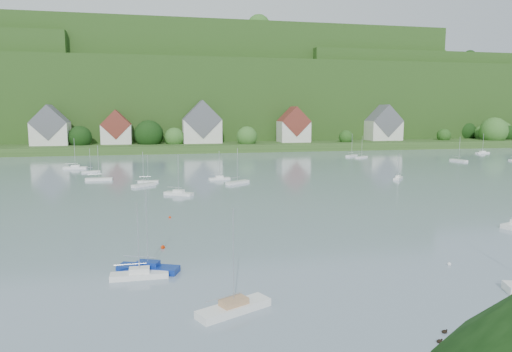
# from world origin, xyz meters

# --- Properties ---
(far_shore_strip) EXTENTS (600.00, 60.00, 3.00)m
(far_shore_strip) POSITION_xyz_m (0.00, 200.00, 1.50)
(far_shore_strip) COLOR #2E4D1D
(far_shore_strip) RESTS_ON ground
(forested_ridge) EXTENTS (620.00, 181.22, 69.89)m
(forested_ridge) POSITION_xyz_m (0.39, 268.57, 22.89)
(forested_ridge) COLOR #1C3C13
(forested_ridge) RESTS_ON ground
(village_building_0) EXTENTS (14.00, 10.40, 16.00)m
(village_building_0) POSITION_xyz_m (-55.00, 187.00, 9.51)
(village_building_0) COLOR silver
(village_building_0) RESTS_ON far_shore_strip
(village_building_1) EXTENTS (12.00, 9.36, 14.00)m
(village_building_1) POSITION_xyz_m (-30.00, 189.00, 8.75)
(village_building_1) COLOR silver
(village_building_1) RESTS_ON far_shore_strip
(village_building_2) EXTENTS (16.00, 11.44, 18.00)m
(village_building_2) POSITION_xyz_m (5.00, 188.00, 10.27)
(village_building_2) COLOR silver
(village_building_2) RESTS_ON far_shore_strip
(village_building_3) EXTENTS (13.00, 10.40, 15.50)m
(village_building_3) POSITION_xyz_m (45.00, 186.00, 9.43)
(village_building_3) COLOR silver
(village_building_3) RESTS_ON far_shore_strip
(village_building_4) EXTENTS (15.00, 10.40, 16.50)m
(village_building_4) POSITION_xyz_m (90.00, 190.00, 9.59)
(village_building_4) COLOR silver
(village_building_4) RESTS_ON far_shore_strip
(near_sailboat_0) EXTENTS (5.53, 1.55, 7.46)m
(near_sailboat_0) POSITION_xyz_m (-15.83, 34.67, 0.42)
(near_sailboat_0) COLOR white
(near_sailboat_0) RESTS_ON ground
(near_sailboat_1) EXTENTS (6.42, 4.00, 8.41)m
(near_sailboat_1) POSITION_xyz_m (-15.02, 36.31, 0.45)
(near_sailboat_1) COLOR navy
(near_sailboat_1) RESTS_ON ground
(near_sailboat_2) EXTENTS (6.50, 4.35, 8.58)m
(near_sailboat_2) POSITION_xyz_m (-8.11, 25.08, 0.45)
(near_sailboat_2) COLOR white
(near_sailboat_2) RESTS_ON ground
(mooring_buoy_1) EXTENTS (0.40, 0.40, 0.40)m
(mooring_buoy_1) POSITION_xyz_m (16.04, 31.77, 0.00)
(mooring_buoy_1) COLOR white
(mooring_buoy_1) RESTS_ON ground
(mooring_buoy_3) EXTENTS (0.40, 0.40, 0.40)m
(mooring_buoy_3) POSITION_xyz_m (-12.21, 60.20, 0.00)
(mooring_buoy_3) COLOR red
(mooring_buoy_3) RESTS_ON ground
(mooring_buoy_5) EXTENTS (0.50, 0.50, 0.50)m
(mooring_buoy_5) POSITION_xyz_m (-13.46, 44.27, 0.00)
(mooring_buoy_5) COLOR red
(mooring_buoy_5) RESTS_ON ground
(duck_pair) EXTENTS (1.66, 1.48, 0.32)m
(duck_pair) POSITION_xyz_m (5.80, 17.73, 0.11)
(duck_pair) COLOR black
(duck_pair) RESTS_ON ground
(far_sailboat_cluster) EXTENTS (199.95, 71.53, 8.71)m
(far_sailboat_cluster) POSITION_xyz_m (12.86, 117.00, 0.37)
(far_sailboat_cluster) COLOR white
(far_sailboat_cluster) RESTS_ON ground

